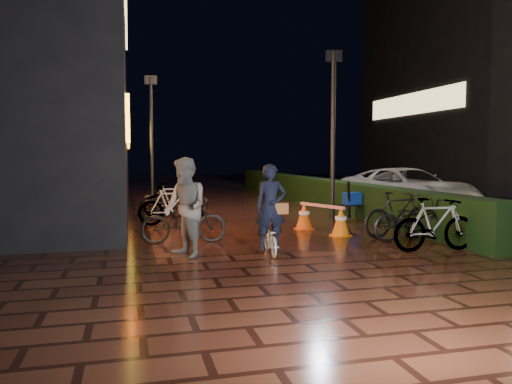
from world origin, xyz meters
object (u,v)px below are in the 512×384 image
object	(u,v)px
traffic_barrier	(322,218)
cart_assembly	(351,200)
van	(407,189)
bystander_person	(185,208)
cyclist	(270,221)

from	to	relation	value
traffic_barrier	cart_assembly	bearing A→B (deg)	48.54
van	traffic_barrier	distance (m)	6.22
bystander_person	van	world-z (taller)	bystander_person
bystander_person	cyclist	size ratio (longest dim) A/B	1.08
bystander_person	cart_assembly	distance (m)	6.51
cyclist	bystander_person	bearing A→B (deg)	174.44
bystander_person	van	distance (m)	10.26
bystander_person	traffic_barrier	world-z (taller)	bystander_person
van	cart_assembly	distance (m)	3.77
cyclist	cart_assembly	bearing A→B (deg)	49.18
traffic_barrier	cart_assembly	xyz separation A→B (m)	(1.65, 1.86, 0.25)
cyclist	traffic_barrier	bearing A→B (deg)	49.72
bystander_person	van	xyz separation A→B (m)	(8.21, 6.16, -0.20)
van	cyclist	size ratio (longest dim) A/B	3.02
traffic_barrier	van	bearing A→B (deg)	40.46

